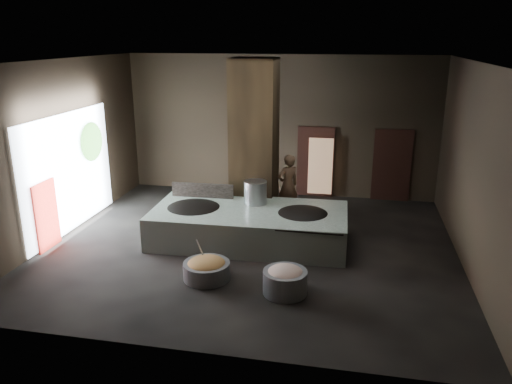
% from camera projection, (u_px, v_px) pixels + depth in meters
% --- Properties ---
extents(floor, '(10.00, 9.00, 0.10)m').
position_uv_depth(floor, '(251.00, 247.00, 12.56)').
color(floor, black).
rests_on(floor, ground).
extents(ceiling, '(10.00, 9.00, 0.10)m').
position_uv_depth(ceiling, '(251.00, 59.00, 11.18)').
color(ceiling, black).
rests_on(ceiling, back_wall).
extents(back_wall, '(10.00, 0.10, 4.50)m').
position_uv_depth(back_wall, '(280.00, 126.00, 16.12)').
color(back_wall, black).
rests_on(back_wall, ground).
extents(front_wall, '(10.00, 0.10, 4.50)m').
position_uv_depth(front_wall, '(190.00, 228.00, 7.61)').
color(front_wall, black).
rests_on(front_wall, ground).
extents(left_wall, '(0.10, 9.00, 4.50)m').
position_uv_depth(left_wall, '(59.00, 150.00, 12.81)').
color(left_wall, black).
rests_on(left_wall, ground).
extents(right_wall, '(0.10, 9.00, 4.50)m').
position_uv_depth(right_wall, '(476.00, 169.00, 10.92)').
color(right_wall, black).
rests_on(right_wall, ground).
extents(pillar, '(1.20, 1.20, 4.50)m').
position_uv_depth(pillar, '(254.00, 142.00, 13.70)').
color(pillar, black).
rests_on(pillar, ground).
extents(hearth_platform, '(4.95, 2.46, 0.85)m').
position_uv_depth(hearth_platform, '(249.00, 226.00, 12.70)').
color(hearth_platform, silver).
rests_on(hearth_platform, ground).
extents(platform_cap, '(4.78, 2.30, 0.03)m').
position_uv_depth(platform_cap, '(249.00, 211.00, 12.58)').
color(platform_cap, black).
rests_on(platform_cap, hearth_platform).
extents(wok_left, '(1.54, 1.54, 0.43)m').
position_uv_depth(wok_left, '(194.00, 211.00, 12.82)').
color(wok_left, black).
rests_on(wok_left, hearth_platform).
extents(wok_left_rim, '(1.57, 1.57, 0.05)m').
position_uv_depth(wok_left_rim, '(194.00, 208.00, 12.80)').
color(wok_left_rim, black).
rests_on(wok_left_rim, hearth_platform).
extents(wok_right, '(1.43, 1.43, 0.40)m').
position_uv_depth(wok_right, '(303.00, 217.00, 12.39)').
color(wok_right, black).
rests_on(wok_right, hearth_platform).
extents(wok_right_rim, '(1.47, 1.47, 0.05)m').
position_uv_depth(wok_right_rim, '(303.00, 214.00, 12.37)').
color(wok_right_rim, black).
rests_on(wok_right_rim, hearth_platform).
extents(stock_pot, '(0.60, 0.60, 0.64)m').
position_uv_depth(stock_pot, '(255.00, 193.00, 12.99)').
color(stock_pot, '#95979B').
rests_on(stock_pot, hearth_platform).
extents(splash_guard, '(1.70, 0.11, 0.43)m').
position_uv_depth(splash_guard, '(203.00, 191.00, 13.49)').
color(splash_guard, black).
rests_on(splash_guard, hearth_platform).
extents(cook, '(0.79, 0.75, 1.83)m').
position_uv_depth(cook, '(288.00, 185.00, 14.39)').
color(cook, '#845F43').
rests_on(cook, ground).
extents(veg_basin, '(1.20, 1.20, 0.37)m').
position_uv_depth(veg_basin, '(207.00, 271.00, 10.80)').
color(veg_basin, gray).
rests_on(veg_basin, ground).
extents(veg_fill, '(0.83, 0.83, 0.26)m').
position_uv_depth(veg_fill, '(206.00, 264.00, 10.75)').
color(veg_fill, '#949447').
rests_on(veg_fill, veg_basin).
extents(ladle, '(0.12, 0.40, 0.72)m').
position_uv_depth(ladle, '(202.00, 252.00, 10.86)').
color(ladle, '#95979B').
rests_on(ladle, veg_basin).
extents(meat_basin, '(1.17, 1.17, 0.50)m').
position_uv_depth(meat_basin, '(285.00, 282.00, 10.17)').
color(meat_basin, gray).
rests_on(meat_basin, ground).
extents(meat_fill, '(0.75, 0.75, 0.29)m').
position_uv_depth(meat_fill, '(285.00, 273.00, 10.11)').
color(meat_fill, tan).
rests_on(meat_fill, meat_basin).
extents(doorway_near, '(1.18, 0.08, 2.38)m').
position_uv_depth(doorway_near, '(315.00, 163.00, 16.15)').
color(doorway_near, black).
rests_on(doorway_near, ground).
extents(doorway_near_glow, '(0.77, 0.04, 1.83)m').
position_uv_depth(doorway_near_glow, '(320.00, 166.00, 15.95)').
color(doorway_near_glow, '#8C6647').
rests_on(doorway_near_glow, ground).
extents(doorway_far, '(1.18, 0.08, 2.38)m').
position_uv_depth(doorway_far, '(392.00, 167.00, 15.70)').
color(doorway_far, black).
rests_on(doorway_far, ground).
extents(doorway_far_glow, '(0.87, 0.04, 2.05)m').
position_uv_depth(doorway_far_glow, '(395.00, 167.00, 15.88)').
color(doorway_far_glow, '#8C6647').
rests_on(doorway_far_glow, ground).
extents(left_opening, '(0.04, 4.20, 3.10)m').
position_uv_depth(left_opening, '(69.00, 172.00, 13.18)').
color(left_opening, white).
rests_on(left_opening, ground).
extents(pavilion_sliver, '(0.05, 0.90, 1.70)m').
position_uv_depth(pavilion_sliver, '(46.00, 216.00, 12.17)').
color(pavilion_sliver, maroon).
rests_on(pavilion_sliver, ground).
extents(tree_silhouette, '(0.28, 1.10, 1.10)m').
position_uv_depth(tree_silhouette, '(92.00, 142.00, 14.01)').
color(tree_silhouette, '#194714').
rests_on(tree_silhouette, left_opening).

